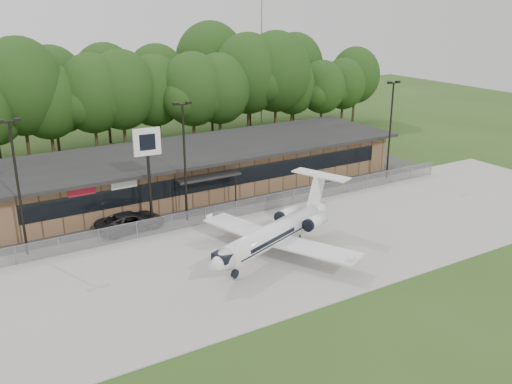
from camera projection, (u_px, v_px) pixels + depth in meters
ground at (360, 285)px, 37.90m from camera, size 160.00×160.00×0.00m
apron at (292, 243)px, 44.35m from camera, size 64.00×18.00×0.08m
parking_lot at (222, 200)px, 53.65m from camera, size 50.00×9.00×0.06m
terminal at (201, 167)px, 56.54m from camera, size 41.00×11.65×4.30m
fence at (246, 207)px, 49.77m from camera, size 46.00×0.04×1.52m
treeline at (134, 89)px, 69.41m from camera, size 72.00×12.00×15.00m
radio_mast at (261, 38)px, 83.46m from camera, size 0.20×0.20×25.00m
light_pole_left at (17, 178)px, 40.44m from camera, size 1.55×0.30×10.23m
light_pole_mid at (184, 154)px, 46.84m from camera, size 1.55×0.30×10.23m
light_pole_right at (391, 123)px, 58.14m from camera, size 1.55×0.30×10.23m
business_jet at (277, 233)px, 41.77m from camera, size 14.56×13.01×4.98m
suv at (131, 221)px, 46.59m from camera, size 5.78×2.97×1.56m
pole_sign at (148, 153)px, 45.43m from camera, size 2.21×0.40×8.39m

